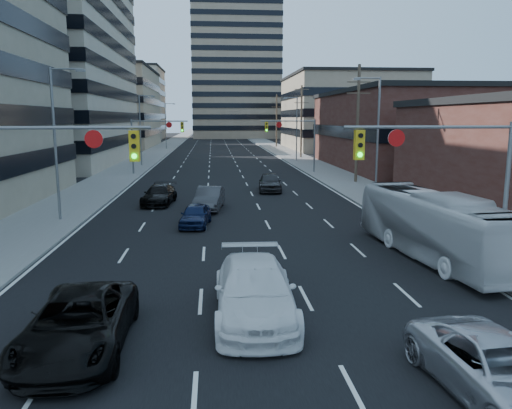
{
  "coord_description": "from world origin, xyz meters",
  "views": [
    {
      "loc": [
        -1.31,
        -10.19,
        6.14
      ],
      "look_at": [
        0.63,
        12.37,
        2.2
      ],
      "focal_mm": 35.0,
      "sensor_mm": 36.0,
      "label": 1
    }
  ],
  "objects_px": {
    "white_van": "(254,290)",
    "sedan_blue": "(196,215)",
    "silver_suv": "(499,369)",
    "black_pickup": "(79,323)",
    "transit_bus": "(435,226)"
  },
  "relations": [
    {
      "from": "sedan_blue",
      "to": "transit_bus",
      "type": "bearing_deg",
      "value": -28.44
    },
    {
      "from": "transit_bus",
      "to": "white_van",
      "type": "bearing_deg",
      "value": -150.96
    },
    {
      "from": "black_pickup",
      "to": "transit_bus",
      "type": "bearing_deg",
      "value": 29.53
    },
    {
      "from": "sedan_blue",
      "to": "black_pickup",
      "type": "bearing_deg",
      "value": -92.59
    },
    {
      "from": "white_van",
      "to": "sedan_blue",
      "type": "bearing_deg",
      "value": 100.81
    },
    {
      "from": "white_van",
      "to": "sedan_blue",
      "type": "xyz_separation_m",
      "value": [
        -2.27,
        13.53,
        -0.22
      ]
    },
    {
      "from": "black_pickup",
      "to": "sedan_blue",
      "type": "distance_m",
      "value": 15.61
    },
    {
      "from": "white_van",
      "to": "silver_suv",
      "type": "relative_size",
      "value": 1.19
    },
    {
      "from": "black_pickup",
      "to": "transit_bus",
      "type": "height_order",
      "value": "transit_bus"
    },
    {
      "from": "black_pickup",
      "to": "transit_bus",
      "type": "xyz_separation_m",
      "value": [
        13.3,
        7.78,
        0.7
      ]
    },
    {
      "from": "transit_bus",
      "to": "sedan_blue",
      "type": "bearing_deg",
      "value": 138.71
    },
    {
      "from": "black_pickup",
      "to": "white_van",
      "type": "xyz_separation_m",
      "value": [
        4.84,
        1.86,
        0.1
      ]
    },
    {
      "from": "silver_suv",
      "to": "sedan_blue",
      "type": "xyz_separation_m",
      "value": [
        -7.25,
        18.57,
        -0.05
      ]
    },
    {
      "from": "white_van",
      "to": "sedan_blue",
      "type": "height_order",
      "value": "white_van"
    },
    {
      "from": "silver_suv",
      "to": "black_pickup",
      "type": "bearing_deg",
      "value": 156.07
    }
  ]
}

